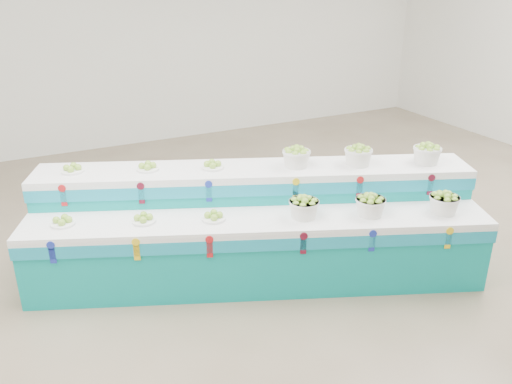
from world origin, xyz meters
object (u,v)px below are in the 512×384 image
at_px(display_stand, 256,226).
at_px(basket_upper_right, 427,153).
at_px(basket_lower_left, 304,207).
at_px(plate_upper_mid, 147,166).

bearing_deg(display_stand, basket_upper_right, 8.74).
bearing_deg(display_stand, basket_lower_left, -32.50).
bearing_deg(plate_upper_mid, basket_lower_left, -42.34).
relative_size(display_stand, basket_upper_right, 15.55).
distance_m(display_stand, basket_upper_right, 1.87).
height_order(display_stand, basket_upper_right, basket_upper_right).
xyz_separation_m(basket_lower_left, basket_upper_right, (1.43, -0.00, 0.30)).
distance_m(basket_lower_left, basket_upper_right, 1.46).
distance_m(display_stand, plate_upper_mid, 1.21).
distance_m(plate_upper_mid, basket_upper_right, 2.78).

